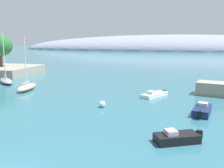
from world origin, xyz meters
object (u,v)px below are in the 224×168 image
sailboat_sand_mid_mooring (27,87)px  motorboat_black_foreground (177,138)px  sailboat_grey_near_shore (6,80)px  tree_clump_shore (0,46)px  motorboat_white_outer (154,94)px  motorboat_navy_alongside_breakwater (202,110)px  mooring_buoy_white (102,104)px

sailboat_sand_mid_mooring → motorboat_black_foreground: size_ratio=2.25×
sailboat_sand_mid_mooring → sailboat_grey_near_shore: bearing=49.6°
tree_clump_shore → motorboat_white_outer: tree_clump_shore is taller
motorboat_navy_alongside_breakwater → mooring_buoy_white: 12.07m
tree_clump_shore → mooring_buoy_white: size_ratio=9.22×
motorboat_white_outer → mooring_buoy_white: bearing=-5.6°
tree_clump_shore → motorboat_navy_alongside_breakwater: size_ratio=1.60×
sailboat_grey_near_shore → sailboat_sand_mid_mooring: size_ratio=1.07×
sailboat_grey_near_shore → motorboat_black_foreground: 39.25m
tree_clump_shore → sailboat_grey_near_shore: 15.26m
sailboat_grey_near_shore → motorboat_black_foreground: size_ratio=2.42×
motorboat_navy_alongside_breakwater → motorboat_white_outer: size_ratio=0.96×
sailboat_sand_mid_mooring → motorboat_white_outer: (21.33, 0.56, -0.30)m
mooring_buoy_white → motorboat_navy_alongside_breakwater: bearing=-0.1°
sailboat_sand_mid_mooring → motorboat_black_foreground: sailboat_sand_mid_mooring is taller
sailboat_sand_mid_mooring → motorboat_white_outer: 21.34m
tree_clump_shore → motorboat_black_foreground: bearing=-37.9°
sailboat_sand_mid_mooring → motorboat_black_foreground: (24.57, -16.38, -0.19)m
mooring_buoy_white → motorboat_black_foreground: bearing=-44.8°
motorboat_navy_alongside_breakwater → sailboat_grey_near_shore: bearing=82.6°
sailboat_grey_near_shore → motorboat_navy_alongside_breakwater: bearing=24.1°
tree_clump_shore → motorboat_white_outer: 41.85m
mooring_buoy_white → sailboat_sand_mid_mooring: bearing=154.7°
tree_clump_shore → motorboat_navy_alongside_breakwater: bearing=-27.6°
motorboat_navy_alongside_breakwater → mooring_buoy_white: (-12.07, 0.01, -0.04)m
sailboat_grey_near_shore → motorboat_white_outer: 29.82m
sailboat_grey_near_shore → mooring_buoy_white: 26.68m
sailboat_grey_near_shore → tree_clump_shore: bearing=173.9°
sailboat_sand_mid_mooring → motorboat_navy_alongside_breakwater: size_ratio=1.94×
sailboat_grey_near_shore → mooring_buoy_white: sailboat_grey_near_shore is taller
motorboat_navy_alongside_breakwater → motorboat_white_outer: (-6.13, 7.84, -0.15)m
motorboat_black_foreground → tree_clump_shore: bearing=-64.3°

